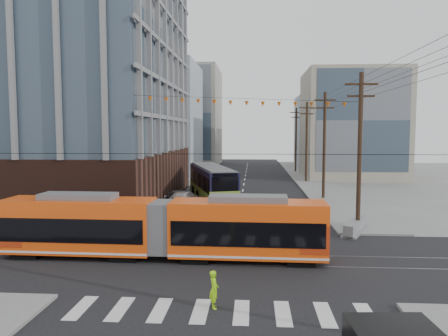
# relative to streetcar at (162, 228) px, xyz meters

# --- Properties ---
(ground) EXTENTS (160.00, 160.00, 0.00)m
(ground) POSITION_rel_streetcar_xyz_m (3.77, -3.96, -1.72)
(ground) COLOR slate
(office_building) EXTENTS (30.00, 25.00, 28.60)m
(office_building) POSITION_rel_streetcar_xyz_m (-18.23, 19.04, 12.58)
(office_building) COLOR #381E16
(office_building) RESTS_ON ground
(bg_bldg_nw_near) EXTENTS (18.00, 16.00, 18.00)m
(bg_bldg_nw_near) POSITION_rel_streetcar_xyz_m (-13.23, 48.04, 7.28)
(bg_bldg_nw_near) COLOR #8C99A5
(bg_bldg_nw_near) RESTS_ON ground
(bg_bldg_ne_near) EXTENTS (14.00, 14.00, 16.00)m
(bg_bldg_ne_near) POSITION_rel_streetcar_xyz_m (19.77, 44.04, 6.28)
(bg_bldg_ne_near) COLOR gray
(bg_bldg_ne_near) RESTS_ON ground
(bg_bldg_nw_far) EXTENTS (16.00, 18.00, 20.00)m
(bg_bldg_nw_far) POSITION_rel_streetcar_xyz_m (-10.23, 68.04, 8.28)
(bg_bldg_nw_far) COLOR gray
(bg_bldg_nw_far) RESTS_ON ground
(bg_bldg_ne_far) EXTENTS (16.00, 16.00, 14.00)m
(bg_bldg_ne_far) POSITION_rel_streetcar_xyz_m (21.77, 64.04, 5.28)
(bg_bldg_ne_far) COLOR #8C99A5
(bg_bldg_ne_far) RESTS_ON ground
(utility_pole_far) EXTENTS (0.30, 0.30, 11.00)m
(utility_pole_far) POSITION_rel_streetcar_xyz_m (12.27, 52.04, 3.78)
(utility_pole_far) COLOR black
(utility_pole_far) RESTS_ON ground
(streetcar) EXTENTS (17.89, 2.91, 3.44)m
(streetcar) POSITION_rel_streetcar_xyz_m (0.00, 0.00, 0.00)
(streetcar) COLOR #ED4B0E
(streetcar) RESTS_ON ground
(city_bus) EXTENTS (6.11, 12.96, 3.60)m
(city_bus) POSITION_rel_streetcar_xyz_m (0.84, 20.28, 0.08)
(city_bus) COLOR black
(city_bus) RESTS_ON ground
(parked_car_silver) EXTENTS (1.98, 4.47, 1.43)m
(parked_car_silver) POSITION_rel_streetcar_xyz_m (-1.61, 11.10, -1.00)
(parked_car_silver) COLOR #A1A2AA
(parked_car_silver) RESTS_ON ground
(parked_car_white) EXTENTS (3.13, 5.56, 1.52)m
(parked_car_white) POSITION_rel_streetcar_xyz_m (-1.28, 16.02, -0.96)
(parked_car_white) COLOR silver
(parked_car_white) RESTS_ON ground
(parked_car_grey) EXTENTS (4.10, 5.51, 1.39)m
(parked_car_grey) POSITION_rel_streetcar_xyz_m (-2.30, 17.80, -1.02)
(parked_car_grey) COLOR slate
(parked_car_grey) RESTS_ON ground
(pedestrian) EXTENTS (0.48, 0.62, 1.53)m
(pedestrian) POSITION_rel_streetcar_xyz_m (3.47, -6.60, -0.96)
(pedestrian) COLOR #A6FF12
(pedestrian) RESTS_ON ground
(jersey_barrier) EXTENTS (2.71, 4.37, 0.87)m
(jersey_barrier) POSITION_rel_streetcar_xyz_m (12.07, 6.95, -1.28)
(jersey_barrier) COLOR gray
(jersey_barrier) RESTS_ON ground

